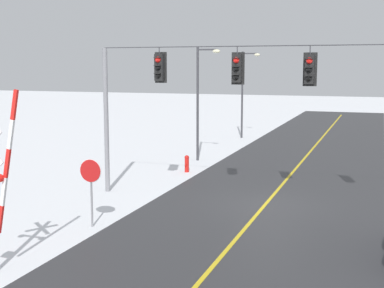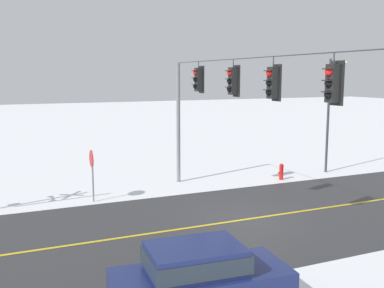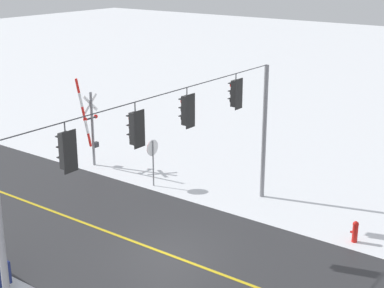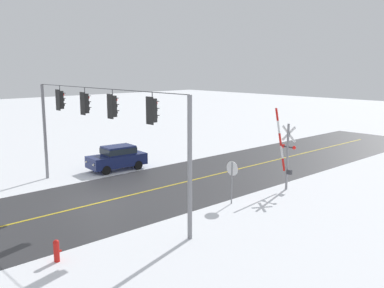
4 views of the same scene
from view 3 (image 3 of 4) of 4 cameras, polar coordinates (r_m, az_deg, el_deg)
name	(u,v)px [view 3 (image 3 of 4)]	position (r m, az deg, el deg)	size (l,w,h in m)	color
ground_plane	(168,254)	(22.40, -2.40, -10.71)	(160.00, 160.00, 0.00)	white
signal_span	(165,143)	(20.63, -2.67, 0.10)	(14.20, 0.47, 6.22)	gray
stop_sign	(153,152)	(28.16, -3.86, -0.83)	(0.80, 0.09, 2.35)	gray
railroad_crossing	(91,124)	(31.18, -9.85, 1.94)	(1.48, 0.31, 4.87)	gray
fire_hydrant	(355,231)	(23.95, 15.63, -8.17)	(0.24, 0.31, 0.88)	red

